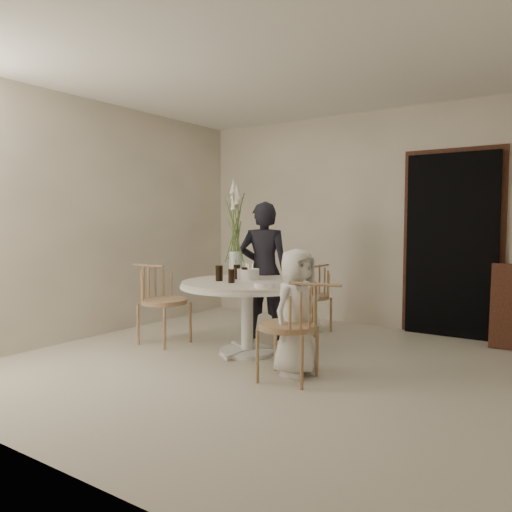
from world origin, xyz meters
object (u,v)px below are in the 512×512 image
Objects in this scene: chair_right at (301,317)px; boy at (297,312)px; chair_far at (315,288)px; table at (247,293)px; birthday_cake at (248,274)px; chair_left at (156,292)px; girl at (264,271)px; flower_vase at (235,230)px.

boy is at bearing -148.94° from chair_right.
chair_far is at bearing 34.45° from boy.
boy is at bearing -23.60° from table.
chair_far is (0.08, 1.31, -0.10)m from table.
chair_left is at bearing -162.86° from birthday_cake.
chair_right reaches higher than chair_far.
chair_right is 1.57m from girl.
boy reaches higher than chair_left.
girl is at bearing -47.08° from chair_left.
chair_left is 1.85m from boy.
flower_vase is (-0.20, -0.27, 0.46)m from girl.
boy is 4.81× the size of birthday_cake.
chair_right is (0.88, -0.47, -0.07)m from table.
boy is at bearing -30.70° from flower_vase.
flower_vase is (-1.29, 0.84, 0.69)m from chair_right.
chair_left is 0.78× the size of boy.
table is 1.00m from chair_right.
birthday_cake reaches higher than table.
table is 1.31m from chair_far.
chair_far is 0.75× the size of flower_vase.
girl is (-0.21, 0.63, 0.16)m from table.
chair_right is (0.80, -1.78, 0.02)m from chair_far.
chair_left is at bearing -141.17° from flower_vase.
boy is (0.97, -0.96, -0.22)m from girl.
girl reaches higher than chair_far.
table is 1.21× the size of boy.
birthday_cake is at bearing 73.10° from boy.
boy is at bearing -63.80° from chair_far.
birthday_cake is at bearing -34.91° from flower_vase.
chair_far is 3.51× the size of birthday_cake.
chair_left is at bearing -124.45° from chair_far.
chair_left is 0.81× the size of flower_vase.
chair_left reaches higher than chair_right.
birthday_cake is (-0.96, 0.60, 0.24)m from chair_right.
girl is 1.45× the size of flower_vase.
boy is at bearing 112.06° from girl.
table is at bearing -41.41° from flower_vase.
birthday_cake is (1.01, 0.31, 0.23)m from chair_left.
boy reaches higher than table.
table is 5.84× the size of birthday_cake.
flower_vase is (-0.33, 0.23, 0.45)m from birthday_cake.
chair_far is at bearing -165.17° from chair_right.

